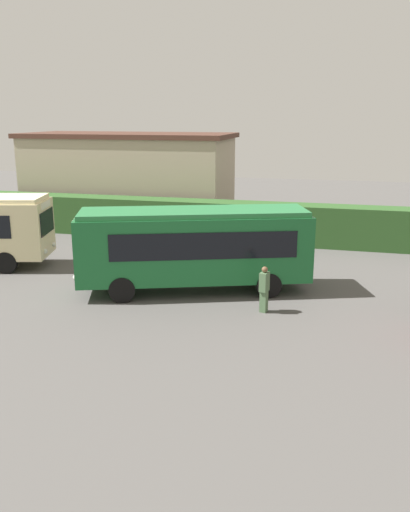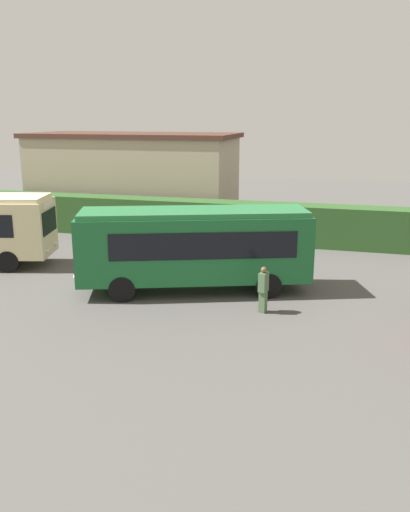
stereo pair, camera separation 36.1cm
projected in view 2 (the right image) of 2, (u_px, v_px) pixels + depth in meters
ground_plane at (181, 287)px, 22.26m from camera, size 80.44×80.44×0.00m
bus_green at (194, 245)px, 21.37m from camera, size 9.43×5.39×3.34m
person_left at (157, 256)px, 23.20m from camera, size 0.45×0.32×1.91m
person_center at (263, 288)px, 19.24m from camera, size 0.35×0.45×1.71m
hedge_row at (229, 221)px, 30.34m from camera, size 52.22×1.62×2.22m
depot_building at (134, 177)px, 35.86m from camera, size 13.73×6.05×5.79m
traffic_cone at (103, 240)px, 29.40m from camera, size 0.36×0.36×0.60m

